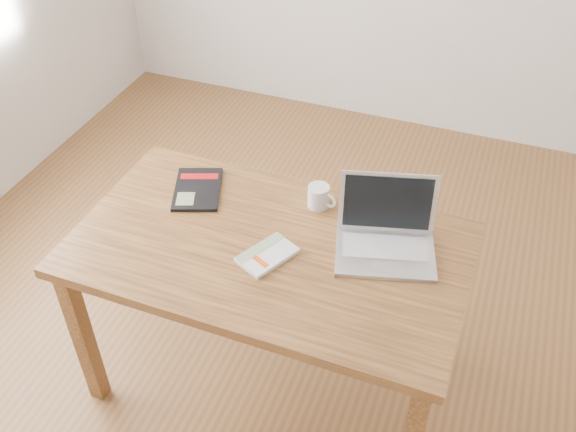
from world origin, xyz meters
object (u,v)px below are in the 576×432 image
(desk, at_px, (269,264))
(laptop, at_px, (386,235))
(coffee_mug, at_px, (319,196))
(white_guidebook, at_px, (267,255))
(black_guidebook, at_px, (197,189))

(desk, distance_m, laptop, 0.42)
(coffee_mug, bearing_deg, laptop, -9.46)
(desk, xyz_separation_m, laptop, (0.38, 0.14, 0.14))
(white_guidebook, xyz_separation_m, coffee_mug, (0.08, 0.32, 0.04))
(desk, distance_m, white_guidebook, 0.11)
(black_guidebook, distance_m, laptop, 0.75)
(black_guidebook, bearing_deg, laptop, -24.81)
(desk, height_order, black_guidebook, black_guidebook)
(black_guidebook, xyz_separation_m, coffee_mug, (0.46, 0.08, 0.04))
(desk, bearing_deg, coffee_mug, 71.06)
(black_guidebook, relative_size, coffee_mug, 2.64)
(coffee_mug, bearing_deg, white_guidebook, -88.36)
(desk, bearing_deg, black_guidebook, 153.32)
(laptop, xyz_separation_m, coffee_mug, (-0.28, 0.13, -0.01))
(white_guidebook, distance_m, black_guidebook, 0.46)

